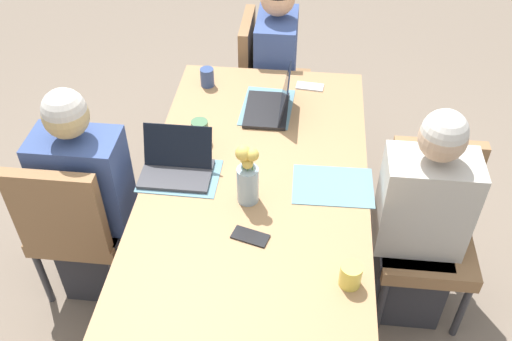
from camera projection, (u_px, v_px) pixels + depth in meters
The scene contains 19 objects.
ground_plane at pixel (256, 280), 3.06m from camera, with size 10.00×10.00×0.00m, color #756656.
dining_table at pixel (256, 191), 2.62m from camera, with size 1.88×1.02×0.75m.
chair_head_left_left_near at pixel (265, 77), 3.67m from camera, with size 0.44×0.44×0.90m.
person_head_left_left_near at pixel (276, 80), 3.60m from camera, with size 0.40×0.36×1.19m.
chair_near_left_mid at pixel (75, 221), 2.71m from camera, with size 0.44×0.44×0.90m.
person_near_left_mid at pixel (91, 207), 2.75m from camera, with size 0.36×0.40×1.19m.
chair_far_left_far at pixel (427, 223), 2.70m from camera, with size 0.44×0.44×0.90m.
person_far_left_far at pixel (417, 230), 2.63m from camera, with size 0.36×0.40×1.19m.
flower_vase at pixel (247, 175), 2.38m from camera, with size 0.11×0.10×0.29m.
placemat_head_left_left_near at pixel (267, 107), 2.98m from camera, with size 0.36×0.26×0.00m, color slate.
placemat_near_left_mid at pixel (180, 176), 2.58m from camera, with size 0.36×0.26×0.00m, color slate.
placemat_far_left_far at pixel (333, 186), 2.53m from camera, with size 0.36×0.26×0.00m, color slate.
laptop_near_left_mid at pixel (177, 165), 2.57m from camera, with size 0.22×0.32×0.21m.
laptop_head_left_left_near at pixel (272, 105), 2.92m from camera, with size 0.32×0.22×0.21m.
coffee_mug_near_left at pixel (207, 77), 3.11m from camera, with size 0.08×0.08×0.10m, color #33477A.
coffee_mug_near_right at pixel (351, 275), 2.10m from camera, with size 0.08×0.08×0.10m, color #DBC64C.
coffee_mug_centre_left at pixel (200, 131), 2.74m from camera, with size 0.08×0.08×0.11m, color #47704C.
phone_black at pixel (250, 236), 2.30m from camera, with size 0.15×0.07×0.01m, color black.
phone_silver at pixel (310, 86), 3.13m from camera, with size 0.15×0.07×0.01m, color silver.
Camera 1 is at (1.88, 0.20, 2.48)m, focal length 39.66 mm.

